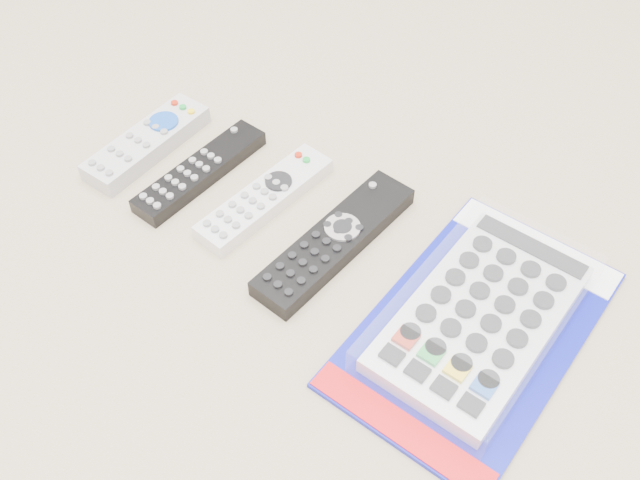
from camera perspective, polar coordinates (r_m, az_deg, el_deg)
The scene contains 5 objects.
remote_small_grey at distance 0.90m, azimuth -13.69°, elevation 7.59°, with size 0.07×0.18×0.03m.
remote_slim_black at distance 0.85m, azimuth -9.60°, elevation 5.45°, with size 0.07×0.19×0.02m.
remote_silver_dvd at distance 0.81m, azimuth -4.45°, elevation 3.37°, with size 0.08×0.19×0.02m.
remote_large_black at distance 0.77m, azimuth 1.18°, elevation -0.05°, with size 0.09×0.22×0.02m.
jumbo_remote_packaged at distance 0.71m, azimuth 12.72°, elevation -5.94°, with size 0.22×0.33×0.04m.
Camera 1 is at (0.28, -0.40, 0.59)m, focal length 40.00 mm.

